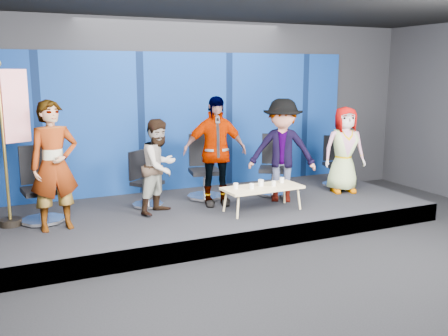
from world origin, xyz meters
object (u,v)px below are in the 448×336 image
Objects in this scene: coffee_table at (263,189)px; mug_b at (252,186)px; chair_b at (145,188)px; panelist_c at (215,151)px; mug_d at (274,183)px; chair_d at (273,175)px; panelist_e at (344,150)px; mug_e at (282,180)px; flag_stand at (12,139)px; chair_e at (336,170)px; mug_a at (236,186)px; panelist_b at (160,166)px; panelist_a at (54,166)px; mug_c at (261,183)px; panelist_d at (282,151)px; chair_a at (41,197)px; chair_c at (204,177)px.

coffee_table is 0.25m from mug_b.
panelist_c is (1.11, -0.40, 0.62)m from chair_b.
coffee_table is 15.57× the size of mug_d.
chair_d reaches higher than chair_b.
panelist_e is 17.87× the size of mug_e.
chair_d is 0.46× the size of flag_stand.
mug_a is (-2.67, -0.93, 0.12)m from chair_e.
panelist_c is at bearing -157.97° from chair_e.
flag_stand is at bearing 136.91° from panelist_b.
panelist_b is at bearing 0.49° from panelist_a.
panelist_d is at bearing 30.51° from mug_c.
chair_c is (2.80, 0.32, -0.00)m from chair_a.
chair_e reaches higher than mug_d.
panelist_e is 2.10m from mug_c.
chair_d is at bearing -21.58° from flag_stand.
panelist_b is at bearing -111.95° from chair_b.
chair_e is (2.76, 0.31, -0.60)m from panelist_c.
panelist_a is 20.32× the size of mug_a.
flag_stand is at bearing -146.15° from chair_d.
mug_d is at bearing 3.14° from mug_b.
panelist_c is at bearing 98.18° from mug_a.
panelist_a reaches higher than panelist_d.
panelist_c reaches higher than chair_e.
panelist_a is 2.63m from panelist_c.
mug_c is 3.86m from flag_stand.
panelist_c is 17.62× the size of mug_c.
panelist_b is 1.71m from coffee_table.
mug_c is 1.23× the size of mug_d.
panelist_c is 1.19m from panelist_d.
chair_e is 11.39× the size of mug_b.
panelist_d is 19.53× the size of mug_a.
flag_stand is at bearing 164.76° from mug_b.
chair_d is 10.55× the size of mug_c.
mug_c is at bearing -12.62° from panelist_a.
chair_d is 0.73m from panelist_d.
panelist_d is 1.42m from panelist_e.
chair_a reaches higher than mug_b.
panelist_e reaches higher than chair_e.
chair_a is 4.07m from chair_d.
panelist_a is 1.23× the size of panelist_b.
panelist_b is 14.46× the size of mug_c.
coffee_table is at bearing -90.37° from mug_c.
chair_b is 2.31m from mug_e.
mug_b is at bearing -176.86° from mug_d.
flag_stand is (-5.88, -0.10, 0.95)m from chair_e.
chair_a is 3.44m from mug_c.
panelist_d is (3.78, 0.03, -0.04)m from panelist_a.
mug_b is 0.70m from mug_e.
mug_c is (0.46, 0.01, 0.01)m from mug_a.
chair_e is at bearing 84.32° from panelist_e.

